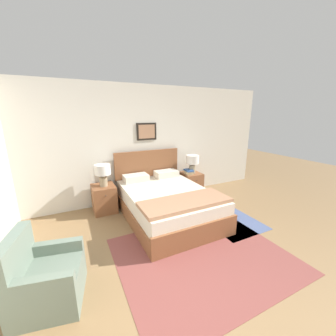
{
  "coord_description": "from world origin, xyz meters",
  "views": [
    {
      "loc": [
        -1.36,
        -1.32,
        1.99
      ],
      "look_at": [
        0.15,
        1.71,
        1.08
      ],
      "focal_mm": 22.0,
      "sensor_mm": 36.0,
      "label": 1
    }
  ],
  "objects_px": {
    "bed": "(167,202)",
    "nightstand_near_window": "(104,198)",
    "nightstand_by_door": "(191,183)",
    "table_lamp_by_door": "(192,161)",
    "armchair": "(45,279)",
    "table_lamp_near_window": "(103,172)"
  },
  "relations": [
    {
      "from": "armchair",
      "to": "table_lamp_by_door",
      "type": "bearing_deg",
      "value": 133.57
    },
    {
      "from": "nightstand_by_door",
      "to": "table_lamp_by_door",
      "type": "distance_m",
      "value": 0.58
    },
    {
      "from": "nightstand_near_window",
      "to": "nightstand_by_door",
      "type": "relative_size",
      "value": 1.0
    },
    {
      "from": "bed",
      "to": "nightstand_near_window",
      "type": "height_order",
      "value": "bed"
    },
    {
      "from": "armchair",
      "to": "table_lamp_near_window",
      "type": "bearing_deg",
      "value": 165.18
    },
    {
      "from": "table_lamp_near_window",
      "to": "table_lamp_by_door",
      "type": "relative_size",
      "value": 1.0
    },
    {
      "from": "armchair",
      "to": "table_lamp_near_window",
      "type": "height_order",
      "value": "table_lamp_near_window"
    },
    {
      "from": "bed",
      "to": "table_lamp_near_window",
      "type": "height_order",
      "value": "bed"
    },
    {
      "from": "bed",
      "to": "nightstand_near_window",
      "type": "relative_size",
      "value": 3.84
    },
    {
      "from": "nightstand_by_door",
      "to": "table_lamp_near_window",
      "type": "height_order",
      "value": "table_lamp_near_window"
    },
    {
      "from": "nightstand_near_window",
      "to": "nightstand_by_door",
      "type": "distance_m",
      "value": 2.11
    },
    {
      "from": "bed",
      "to": "table_lamp_by_door",
      "type": "xyz_separation_m",
      "value": [
        1.08,
        0.78,
        0.55
      ]
    },
    {
      "from": "nightstand_by_door",
      "to": "table_lamp_by_door",
      "type": "height_order",
      "value": "table_lamp_by_door"
    },
    {
      "from": "bed",
      "to": "nightstand_by_door",
      "type": "bearing_deg",
      "value": 36.99
    },
    {
      "from": "bed",
      "to": "armchair",
      "type": "height_order",
      "value": "bed"
    },
    {
      "from": "table_lamp_near_window",
      "to": "nightstand_by_door",
      "type": "bearing_deg",
      "value": 0.55
    },
    {
      "from": "nightstand_near_window",
      "to": "table_lamp_near_window",
      "type": "distance_m",
      "value": 0.58
    },
    {
      "from": "table_lamp_by_door",
      "to": "bed",
      "type": "bearing_deg",
      "value": -144.19
    },
    {
      "from": "armchair",
      "to": "nightstand_near_window",
      "type": "bearing_deg",
      "value": 165.71
    },
    {
      "from": "nightstand_by_door",
      "to": "table_lamp_near_window",
      "type": "xyz_separation_m",
      "value": [
        -2.1,
        -0.02,
        0.58
      ]
    },
    {
      "from": "armchair",
      "to": "table_lamp_by_door",
      "type": "xyz_separation_m",
      "value": [
        3.07,
        1.92,
        0.57
      ]
    },
    {
      "from": "nightstand_near_window",
      "to": "nightstand_by_door",
      "type": "xyz_separation_m",
      "value": [
        2.11,
        0.0,
        0.0
      ]
    }
  ]
}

